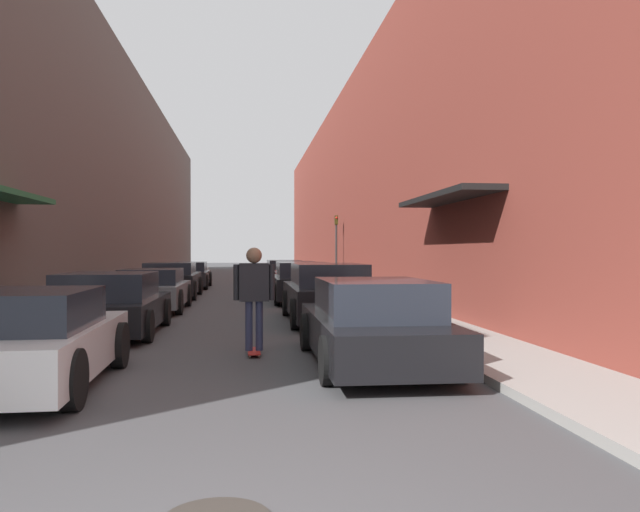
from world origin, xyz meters
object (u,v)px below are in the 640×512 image
at_px(skateboarder, 254,289).
at_px(parked_car_left_3, 171,280).
at_px(parked_car_right_3, 295,276).
at_px(parked_car_right_4, 284,272).
at_px(parked_car_right_0, 373,324).
at_px(parked_car_right_1, 327,294).
at_px(parked_car_right_2, 303,283).
at_px(parked_car_left_1, 109,305).
at_px(traffic_light, 336,241).
at_px(parked_car_left_2, 153,290).
at_px(parked_car_left_4, 189,275).
at_px(parked_car_left_0, 28,340).

bearing_deg(skateboarder, parked_car_left_3, 102.40).
xyz_separation_m(parked_car_right_3, parked_car_right_4, (-0.13, 5.80, -0.02)).
bearing_deg(parked_car_right_0, parked_car_right_3, 89.38).
bearing_deg(parked_car_right_3, parked_car_right_1, -90.66).
bearing_deg(parked_car_right_2, parked_car_left_1, -121.02).
height_order(skateboarder, traffic_light, traffic_light).
height_order(parked_car_left_2, parked_car_left_3, parked_car_left_3).
xyz_separation_m(parked_car_left_1, parked_car_left_4, (0.12, 16.28, -0.01)).
xyz_separation_m(parked_car_left_3, parked_car_right_4, (4.68, 9.26, -0.04)).
height_order(parked_car_right_0, parked_car_right_2, parked_car_right_2).
xyz_separation_m(parked_car_right_2, parked_car_right_4, (0.06, 11.68, -0.05)).
bearing_deg(skateboarder, parked_car_right_3, 83.27).
bearing_deg(parked_car_left_3, parked_car_right_1, -61.05).
relative_size(parked_car_left_1, parked_car_left_2, 1.02).
bearing_deg(parked_car_right_0, traffic_light, 83.21).
bearing_deg(parked_car_left_3, parked_car_right_0, -71.90).
xyz_separation_m(parked_car_left_0, parked_car_right_4, (4.62, 24.48, 0.01)).
xyz_separation_m(parked_car_left_3, skateboarder, (2.86, -13.03, 0.44)).
bearing_deg(parked_car_left_4, skateboarder, -81.73).
distance_m(parked_car_left_3, parked_car_right_3, 5.92).
xyz_separation_m(parked_car_left_4, parked_car_right_3, (4.73, -2.66, 0.02)).
distance_m(parked_car_left_0, traffic_light, 23.62).
bearing_deg(parked_car_right_2, parked_car_left_4, 117.99).
height_order(parked_car_left_0, parked_car_left_4, parked_car_left_0).
relative_size(parked_car_right_1, traffic_light, 1.43).
bearing_deg(parked_car_right_4, parked_car_left_1, -103.65).
distance_m(parked_car_right_3, parked_car_right_4, 5.80).
distance_m(parked_car_right_0, parked_car_right_4, 23.39).
relative_size(parked_car_left_3, parked_car_right_0, 1.03).
bearing_deg(parked_car_right_0, skateboarder, 147.82).
height_order(parked_car_right_1, parked_car_right_3, parked_car_right_1).
distance_m(parked_car_right_3, skateboarder, 16.60).
bearing_deg(parked_car_left_1, parked_car_left_3, 89.78).
bearing_deg(parked_car_right_4, skateboarder, -94.66).
relative_size(parked_car_left_4, skateboarder, 2.67).
height_order(parked_car_right_0, parked_car_right_3, parked_car_right_3).
relative_size(parked_car_left_2, parked_car_right_4, 0.88).
distance_m(parked_car_left_1, parked_car_right_2, 9.04).
xyz_separation_m(parked_car_right_0, parked_car_right_2, (0.00, 11.71, 0.04)).
relative_size(parked_car_right_0, parked_car_right_4, 0.96).
xyz_separation_m(parked_car_left_3, parked_car_right_3, (4.81, 3.45, -0.02)).
bearing_deg(skateboarder, parked_car_right_2, 80.60).
bearing_deg(parked_car_left_3, parked_car_left_1, -90.22).
relative_size(parked_car_right_1, parked_car_right_4, 1.01).
distance_m(parked_car_left_3, parked_car_left_4, 6.12).
relative_size(parked_car_left_1, parked_car_left_4, 0.91).
bearing_deg(parked_car_right_4, parked_car_left_0, -100.69).
bearing_deg(parked_car_right_3, traffic_light, 58.12).
relative_size(parked_car_left_2, parked_car_left_3, 0.88).
xyz_separation_m(parked_car_left_1, parked_car_right_3, (4.85, 13.62, 0.02)).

